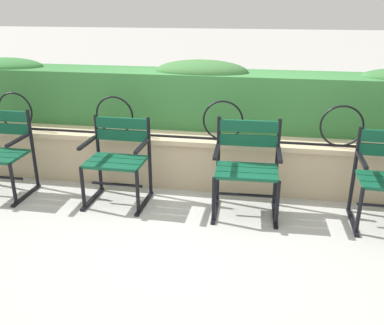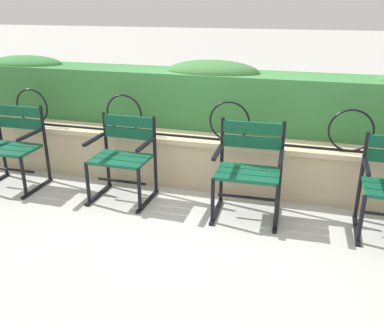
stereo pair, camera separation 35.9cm
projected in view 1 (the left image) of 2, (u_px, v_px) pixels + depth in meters
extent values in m
plane|color=#ADADA8|center=(190.00, 222.00, 3.84)|extent=(60.00, 60.00, 0.00)
cube|color=tan|center=(204.00, 164.00, 4.53)|extent=(8.15, 0.35, 0.51)
cube|color=#CBB58F|center=(204.00, 139.00, 4.43)|extent=(8.15, 0.41, 0.05)
cylinder|color=black|center=(203.00, 138.00, 4.35)|extent=(7.60, 0.02, 0.02)
torus|color=black|center=(15.00, 111.00, 4.63)|extent=(0.42, 0.02, 0.42)
torus|color=black|center=(115.00, 115.00, 4.44)|extent=(0.42, 0.02, 0.42)
torus|color=black|center=(223.00, 121.00, 4.24)|extent=(0.42, 0.02, 0.42)
torus|color=black|center=(342.00, 126.00, 4.05)|extent=(0.42, 0.02, 0.42)
cube|color=#387A3D|center=(211.00, 99.00, 4.74)|extent=(7.99, 0.59, 0.61)
ellipsoid|color=#387C3C|center=(5.00, 66.00, 5.05)|extent=(0.98, 0.53, 0.20)
ellipsoid|color=#3A6D37|center=(201.00, 72.00, 4.65)|extent=(1.05, 0.53, 0.26)
cube|color=#0F4C33|center=(2.00, 151.00, 4.36)|extent=(0.58, 0.13, 0.03)
cube|color=#0F4C33|center=(3.00, 116.00, 4.32)|extent=(0.58, 0.03, 0.11)
cube|color=#0F4C33|center=(5.00, 128.00, 4.37)|extent=(0.58, 0.03, 0.11)
cylinder|color=black|center=(33.00, 150.00, 4.41)|extent=(0.04, 0.04, 0.87)
cylinder|color=black|center=(13.00, 185.00, 4.09)|extent=(0.04, 0.04, 0.44)
cube|color=black|center=(27.00, 195.00, 4.34)|extent=(0.04, 0.52, 0.02)
cube|color=black|center=(18.00, 140.00, 4.12)|extent=(0.04, 0.40, 0.03)
cube|color=#0F4C33|center=(110.00, 167.00, 3.93)|extent=(0.55, 0.13, 0.03)
cube|color=#0F4C33|center=(115.00, 162.00, 4.06)|extent=(0.55, 0.13, 0.03)
cube|color=#0F4C33|center=(120.00, 157.00, 4.18)|extent=(0.55, 0.13, 0.03)
cube|color=#0F4C33|center=(122.00, 123.00, 4.16)|extent=(0.55, 0.03, 0.11)
cube|color=#0F4C33|center=(122.00, 135.00, 4.21)|extent=(0.55, 0.03, 0.11)
cylinder|color=black|center=(150.00, 157.00, 4.24)|extent=(0.04, 0.04, 0.84)
cylinder|color=black|center=(138.00, 193.00, 3.92)|extent=(0.04, 0.04, 0.44)
cube|color=black|center=(144.00, 203.00, 4.17)|extent=(0.04, 0.52, 0.02)
cube|color=black|center=(142.00, 146.00, 3.95)|extent=(0.04, 0.40, 0.03)
cylinder|color=black|center=(99.00, 154.00, 4.34)|extent=(0.04, 0.04, 0.84)
cylinder|color=black|center=(83.00, 188.00, 4.01)|extent=(0.04, 0.04, 0.44)
cube|color=black|center=(93.00, 199.00, 4.26)|extent=(0.04, 0.52, 0.02)
cube|color=black|center=(87.00, 143.00, 4.04)|extent=(0.04, 0.40, 0.03)
cylinder|color=black|center=(117.00, 184.00, 4.15)|extent=(0.53, 0.03, 0.03)
cube|color=#0F4C33|center=(246.00, 177.00, 3.71)|extent=(0.57, 0.15, 0.03)
cube|color=#0F4C33|center=(247.00, 171.00, 3.83)|extent=(0.57, 0.15, 0.03)
cube|color=#0F4C33|center=(247.00, 166.00, 3.96)|extent=(0.57, 0.15, 0.03)
cube|color=#0F4C33|center=(249.00, 126.00, 3.92)|extent=(0.57, 0.05, 0.11)
cube|color=#0F4C33|center=(248.00, 140.00, 3.97)|extent=(0.57, 0.05, 0.11)
cylinder|color=black|center=(277.00, 163.00, 4.02)|extent=(0.04, 0.04, 0.88)
cylinder|color=black|center=(277.00, 204.00, 3.70)|extent=(0.04, 0.04, 0.44)
cube|color=black|center=(275.00, 214.00, 3.95)|extent=(0.06, 0.52, 0.02)
cube|color=black|center=(279.00, 154.00, 3.73)|extent=(0.05, 0.40, 0.03)
cylinder|color=black|center=(218.00, 160.00, 4.09)|extent=(0.04, 0.04, 0.88)
cylinder|color=black|center=(214.00, 200.00, 3.77)|extent=(0.04, 0.04, 0.44)
cube|color=black|center=(215.00, 211.00, 4.02)|extent=(0.06, 0.52, 0.02)
cube|color=black|center=(216.00, 151.00, 3.80)|extent=(0.05, 0.40, 0.03)
cylinder|color=black|center=(245.00, 195.00, 3.92)|extent=(0.54, 0.05, 0.03)
cylinder|color=black|center=(354.00, 171.00, 3.89)|extent=(0.04, 0.04, 0.85)
cylinder|color=black|center=(359.00, 211.00, 3.57)|extent=(0.04, 0.04, 0.44)
cube|color=black|center=(352.00, 222.00, 3.82)|extent=(0.05, 0.52, 0.02)
cube|color=black|center=(362.00, 160.00, 3.60)|extent=(0.04, 0.40, 0.03)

